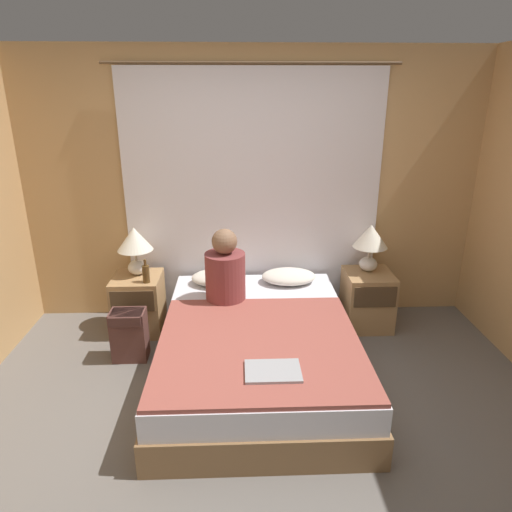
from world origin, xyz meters
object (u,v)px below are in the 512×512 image
(person_left_in_bed, at_px, (225,272))
(laptop_on_bed, at_px, (273,371))
(pillow_left, at_px, (219,277))
(pillow_right, at_px, (289,276))
(lamp_left, at_px, (135,243))
(nightstand_right, at_px, (367,299))
(bed, at_px, (258,350))
(beer_bottle_on_left_stand, at_px, (146,273))
(nightstand_left, at_px, (139,303))
(lamp_right, at_px, (370,240))
(backpack_on_floor, at_px, (129,332))

(person_left_in_bed, relative_size, laptop_on_bed, 1.82)
(pillow_left, relative_size, pillow_right, 1.00)
(lamp_left, height_order, laptop_on_bed, lamp_left)
(nightstand_right, xyz_separation_m, person_left_in_bed, (-1.32, -0.32, 0.43))
(bed, height_order, lamp_left, lamp_left)
(person_left_in_bed, relative_size, beer_bottle_on_left_stand, 2.95)
(beer_bottle_on_left_stand, bearing_deg, person_left_in_bed, -15.10)
(nightstand_left, relative_size, laptop_on_bed, 1.53)
(lamp_left, distance_m, beer_bottle_on_left_stand, 0.32)
(lamp_left, xyz_separation_m, beer_bottle_on_left_stand, (0.12, -0.20, -0.22))
(pillow_right, bearing_deg, lamp_right, 0.75)
(nightstand_right, relative_size, pillow_left, 1.06)
(nightstand_right, height_order, pillow_left, pillow_left)
(pillow_right, distance_m, backpack_on_floor, 1.50)
(bed, relative_size, beer_bottle_on_left_stand, 9.58)
(pillow_right, bearing_deg, person_left_in_bed, -146.95)
(nightstand_left, distance_m, laptop_on_bed, 1.83)
(person_left_in_bed, xyz_separation_m, laptop_on_bed, (0.32, -1.11, -0.23))
(bed, height_order, pillow_left, pillow_left)
(beer_bottle_on_left_stand, relative_size, backpack_on_floor, 0.50)
(lamp_left, distance_m, lamp_right, 2.13)
(nightstand_left, relative_size, lamp_left, 1.20)
(bed, bearing_deg, backpack_on_floor, 165.89)
(backpack_on_floor, bearing_deg, laptop_on_bed, -39.84)
(nightstand_left, xyz_separation_m, backpack_on_floor, (0.02, -0.49, -0.02))
(nightstand_left, distance_m, lamp_left, 0.57)
(nightstand_right, height_order, person_left_in_bed, person_left_in_bed)
(person_left_in_bed, distance_m, backpack_on_floor, 0.93)
(person_left_in_bed, bearing_deg, lamp_left, 154.70)
(lamp_left, relative_size, pillow_right, 0.89)
(bed, relative_size, lamp_left, 4.65)
(nightstand_right, bearing_deg, person_left_in_bed, -166.48)
(lamp_left, bearing_deg, beer_bottle_on_left_stand, -59.06)
(beer_bottle_on_left_stand, bearing_deg, pillow_right, 8.37)
(nightstand_right, xyz_separation_m, backpack_on_floor, (-2.11, -0.49, -0.02))
(backpack_on_floor, bearing_deg, nightstand_left, 92.03)
(beer_bottle_on_left_stand, bearing_deg, backpack_on_floor, -105.42)
(bed, distance_m, lamp_right, 1.48)
(lamp_right, xyz_separation_m, pillow_left, (-1.39, -0.01, -0.34))
(lamp_left, xyz_separation_m, backpack_on_floor, (0.02, -0.56, -0.59))
(beer_bottle_on_left_stand, bearing_deg, pillow_left, 16.75)
(pillow_left, bearing_deg, backpack_on_floor, -142.64)
(bed, height_order, nightstand_left, nightstand_left)
(pillow_left, bearing_deg, lamp_right, 0.40)
(nightstand_left, height_order, laptop_on_bed, nightstand_left)
(nightstand_left, distance_m, nightstand_right, 2.13)
(nightstand_left, distance_m, pillow_right, 1.41)
(bed, bearing_deg, pillow_right, 68.28)
(pillow_left, relative_size, backpack_on_floor, 1.15)
(bed, distance_m, pillow_left, 0.92)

